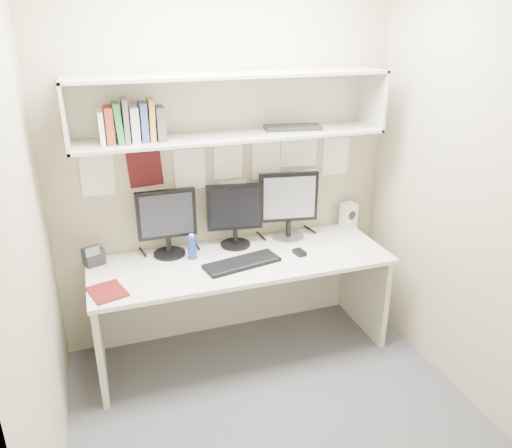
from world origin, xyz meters
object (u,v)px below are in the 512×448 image
object	(u,v)px
maroon_notebook	(107,292)
monitor_center	(235,213)
keyboard	(242,263)
speaker	(348,215)
desk_phone	(93,256)
monitor_right	(288,203)
desk	(242,305)
monitor_left	(167,220)

from	to	relation	value
maroon_notebook	monitor_center	bearing A→B (deg)	7.84
keyboard	speaker	distance (m)	1.02
speaker	desk_phone	size ratio (longest dim) A/B	1.31
monitor_center	monitor_right	distance (m)	0.40
monitor_right	maroon_notebook	bearing A→B (deg)	-153.54
desk_phone	desk	bearing A→B (deg)	-35.03
desk	monitor_center	distance (m)	0.65
desk	keyboard	world-z (taller)	keyboard
desk	monitor_left	size ratio (longest dim) A/B	4.34
desk	maroon_notebook	xyz separation A→B (m)	(-0.88, -0.19, 0.37)
monitor_right	keyboard	world-z (taller)	monitor_right
desk_phone	keyboard	bearing A→B (deg)	-40.65
monitor_left	maroon_notebook	size ratio (longest dim) A/B	1.98
desk	maroon_notebook	bearing A→B (deg)	-168.10
desk	monitor_left	xyz separation A→B (m)	(-0.45, 0.22, 0.62)
monitor_left	monitor_center	xyz separation A→B (m)	(0.47, 0.00, -0.00)
monitor_left	desk_phone	xyz separation A→B (m)	(-0.49, 0.00, -0.19)
monitor_left	maroon_notebook	xyz separation A→B (m)	(-0.43, -0.40, -0.25)
desk	monitor_center	bearing A→B (deg)	83.64
monitor_right	maroon_notebook	world-z (taller)	monitor_right
monitor_left	desk_phone	bearing A→B (deg)	179.80
desk	monitor_right	distance (m)	0.79
speaker	maroon_notebook	size ratio (longest dim) A/B	0.85
monitor_center	maroon_notebook	bearing A→B (deg)	-146.71
keyboard	speaker	xyz separation A→B (m)	(0.96, 0.34, 0.09)
desk_phone	monitor_left	bearing A→B (deg)	-22.16
speaker	desk_phone	xyz separation A→B (m)	(-1.88, -0.03, -0.04)
desk	desk_phone	xyz separation A→B (m)	(-0.94, 0.22, 0.42)
monitor_left	monitor_right	size ratio (longest dim) A/B	0.93
monitor_center	monitor_right	size ratio (longest dim) A/B	0.91
monitor_center	desk_phone	distance (m)	0.98
keyboard	monitor_center	bearing A→B (deg)	70.30
desk	monitor_right	xyz separation A→B (m)	(0.43, 0.22, 0.63)
monitor_left	monitor_right	world-z (taller)	monitor_right
monitor_center	keyboard	size ratio (longest dim) A/B	0.90
monitor_center	monitor_left	bearing A→B (deg)	-170.81
desk	monitor_left	distance (m)	0.79
monitor_right	speaker	size ratio (longest dim) A/B	2.50
speaker	maroon_notebook	distance (m)	1.87
speaker	monitor_center	bearing A→B (deg)	166.03
desk	monitor_right	bearing A→B (deg)	27.16
keyboard	monitor_left	bearing A→B (deg)	132.39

